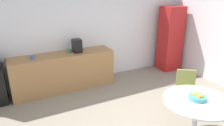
{
  "coord_description": "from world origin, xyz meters",
  "views": [
    {
      "loc": [
        -1.79,
        -2.17,
        2.43
      ],
      "look_at": [
        0.04,
        1.44,
        0.95
      ],
      "focal_mm": 34.01,
      "sensor_mm": 36.0,
      "label": 1
    }
  ],
  "objects_px": {
    "chair_olive": "(186,85)",
    "coffee_maker": "(77,46)",
    "round_table": "(197,108)",
    "mug_white": "(69,51)",
    "fruit_bowl": "(197,97)",
    "mug_green": "(32,57)",
    "locker_cabinet": "(170,39)"
  },
  "relations": [
    {
      "from": "mug_green",
      "to": "fruit_bowl",
      "type": "bearing_deg",
      "value": -52.35
    },
    {
      "from": "coffee_maker",
      "to": "chair_olive",
      "type": "bearing_deg",
      "value": -51.65
    },
    {
      "from": "locker_cabinet",
      "to": "mug_white",
      "type": "xyz_separation_m",
      "value": [
        -3.05,
        0.14,
        0.0
      ]
    },
    {
      "from": "round_table",
      "to": "coffee_maker",
      "type": "relative_size",
      "value": 3.41
    },
    {
      "from": "fruit_bowl",
      "to": "locker_cabinet",
      "type": "bearing_deg",
      "value": 56.25
    },
    {
      "from": "fruit_bowl",
      "to": "mug_white",
      "type": "xyz_separation_m",
      "value": [
        -1.24,
        2.84,
        0.17
      ]
    },
    {
      "from": "round_table",
      "to": "mug_green",
      "type": "height_order",
      "value": "mug_green"
    },
    {
      "from": "locker_cabinet",
      "to": "coffee_maker",
      "type": "relative_size",
      "value": 5.9
    },
    {
      "from": "fruit_bowl",
      "to": "coffee_maker",
      "type": "bearing_deg",
      "value": 110.49
    },
    {
      "from": "round_table",
      "to": "mug_green",
      "type": "xyz_separation_m",
      "value": [
        -2.11,
        2.75,
        0.35
      ]
    },
    {
      "from": "mug_white",
      "to": "fruit_bowl",
      "type": "bearing_deg",
      "value": -66.37
    },
    {
      "from": "round_table",
      "to": "mug_white",
      "type": "distance_m",
      "value": 3.14
    },
    {
      "from": "mug_white",
      "to": "mug_green",
      "type": "height_order",
      "value": "same"
    },
    {
      "from": "round_table",
      "to": "coffee_maker",
      "type": "distance_m",
      "value": 3.05
    },
    {
      "from": "chair_olive",
      "to": "coffee_maker",
      "type": "height_order",
      "value": "coffee_maker"
    },
    {
      "from": "chair_olive",
      "to": "mug_green",
      "type": "bearing_deg",
      "value": 143.66
    },
    {
      "from": "fruit_bowl",
      "to": "mug_green",
      "type": "xyz_separation_m",
      "value": [
        -2.11,
        2.73,
        0.17
      ]
    },
    {
      "from": "chair_olive",
      "to": "mug_white",
      "type": "relative_size",
      "value": 6.43
    },
    {
      "from": "mug_green",
      "to": "coffee_maker",
      "type": "distance_m",
      "value": 1.07
    },
    {
      "from": "chair_olive",
      "to": "mug_white",
      "type": "xyz_separation_m",
      "value": [
        -1.81,
        2.08,
        0.43
      ]
    },
    {
      "from": "round_table",
      "to": "fruit_bowl",
      "type": "xyz_separation_m",
      "value": [
        -0.01,
        0.02,
        0.18
      ]
    },
    {
      "from": "mug_green",
      "to": "coffee_maker",
      "type": "relative_size",
      "value": 0.4
    },
    {
      "from": "locker_cabinet",
      "to": "fruit_bowl",
      "type": "relative_size",
      "value": 6.84
    },
    {
      "from": "fruit_bowl",
      "to": "coffee_maker",
      "type": "height_order",
      "value": "coffee_maker"
    },
    {
      "from": "round_table",
      "to": "mug_white",
      "type": "height_order",
      "value": "mug_white"
    },
    {
      "from": "mug_white",
      "to": "coffee_maker",
      "type": "height_order",
      "value": "coffee_maker"
    },
    {
      "from": "locker_cabinet",
      "to": "mug_green",
      "type": "distance_m",
      "value": 3.91
    },
    {
      "from": "locker_cabinet",
      "to": "coffee_maker",
      "type": "height_order",
      "value": "locker_cabinet"
    },
    {
      "from": "round_table",
      "to": "chair_olive",
      "type": "distance_m",
      "value": 0.97
    },
    {
      "from": "round_table",
      "to": "fruit_bowl",
      "type": "height_order",
      "value": "fruit_bowl"
    },
    {
      "from": "coffee_maker",
      "to": "mug_green",
      "type": "bearing_deg",
      "value": -176.17
    },
    {
      "from": "locker_cabinet",
      "to": "mug_green",
      "type": "xyz_separation_m",
      "value": [
        -3.91,
        0.03,
        0.0
      ]
    }
  ]
}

